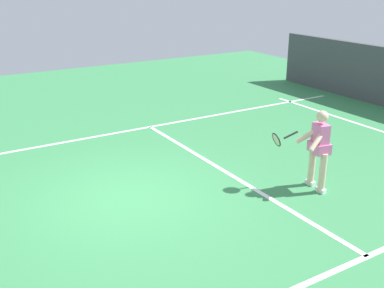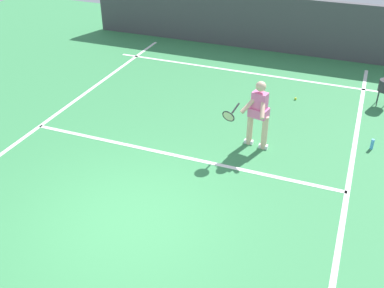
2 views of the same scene
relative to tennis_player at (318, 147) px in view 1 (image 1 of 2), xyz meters
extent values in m
plane|color=#38844C|center=(1.48, 3.24, -0.85)|extent=(25.37, 25.37, 0.00)
cube|color=white|center=(1.48, -4.02, -0.84)|extent=(8.12, 0.10, 0.01)
cube|color=white|center=(1.48, 1.00, -0.84)|extent=(7.12, 0.10, 0.01)
cube|color=white|center=(5.04, 3.24, -0.84)|extent=(0.10, 17.52, 0.01)
cylinder|color=beige|center=(-0.19, 0.01, -0.46)|extent=(0.13, 0.13, 0.78)
cylinder|color=beige|center=(0.16, -0.07, -0.46)|extent=(0.13, 0.13, 0.78)
cube|color=white|center=(-0.19, 0.01, -0.81)|extent=(0.20, 0.10, 0.08)
cube|color=white|center=(0.16, -0.07, -0.81)|extent=(0.20, 0.10, 0.08)
cube|color=pink|center=(-0.01, -0.03, 0.19)|extent=(0.36, 0.26, 0.52)
cube|color=pink|center=(-0.01, -0.03, -0.01)|extent=(0.45, 0.36, 0.20)
sphere|color=beige|center=(-0.01, -0.03, 0.59)|extent=(0.22, 0.22, 0.22)
cylinder|color=beige|center=(-0.13, 0.15, 0.21)|extent=(0.19, 0.49, 0.37)
cylinder|color=beige|center=(0.16, 0.09, 0.21)|extent=(0.36, 0.43, 0.37)
cylinder|color=black|center=(0.41, 0.31, 0.17)|extent=(0.10, 0.30, 0.14)
torus|color=black|center=(0.47, 0.60, 0.11)|extent=(0.30, 0.18, 0.28)
cylinder|color=beige|center=(0.47, 0.60, 0.11)|extent=(0.25, 0.14, 0.23)
camera|label=1|loc=(-5.66, 6.17, 3.03)|focal=43.24mm
camera|label=2|loc=(-1.80, 8.48, 4.47)|focal=42.28mm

